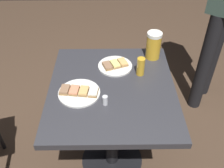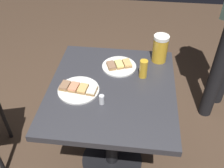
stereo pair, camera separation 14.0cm
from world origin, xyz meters
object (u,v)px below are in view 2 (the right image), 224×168
Objects in this scene: plate_near at (119,66)px; plate_far at (79,89)px; salt_shaker at (102,100)px; beer_mug at (160,48)px; beer_glass_small at (143,69)px.

plate_near is 0.92× the size of plate_far.
plate_far is 0.16m from salt_shaker.
plate_near is 1.19× the size of beer_mug.
beer_glass_small is at bearing -129.53° from salt_shaker.
salt_shaker is at bearing 79.75° from plate_near.
beer_mug is at bearing -117.40° from beer_glass_small.
plate_near is 0.27m from beer_mug.
beer_mug is (-0.24, -0.11, 0.08)m from plate_near.
plate_far is 0.39m from beer_glass_small.
beer_glass_small is 2.11× the size of salt_shaker.
salt_shaker is at bearing 55.19° from beer_mug.
plate_far is at bearing 50.48° from plate_near.
plate_far is 1.30× the size of beer_mug.
beer_glass_small is at bearing 62.60° from beer_mug.
beer_glass_small is at bearing -154.33° from plate_far.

